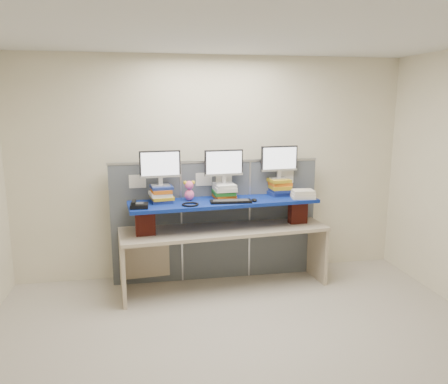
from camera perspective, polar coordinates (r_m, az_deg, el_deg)
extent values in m
cube|color=beige|center=(3.67, 3.35, -1.36)|extent=(5.00, 4.00, 2.80)
cube|color=beige|center=(4.21, 3.11, -20.22)|extent=(5.00, 4.00, 0.01)
cube|color=silver|center=(3.62, 3.63, 20.70)|extent=(5.00, 4.00, 0.01)
cube|color=#4A5057|center=(5.46, -10.13, -4.24)|extent=(0.85, 0.05, 1.50)
cube|color=#4A5057|center=(5.52, -1.09, -3.86)|extent=(0.85, 0.05, 1.50)
cube|color=#4A5057|center=(5.72, 7.52, -3.41)|extent=(0.85, 0.05, 1.50)
cube|color=#AFB0B6|center=(5.37, -1.12, 4.03)|extent=(2.60, 0.06, 0.03)
cube|color=white|center=(5.31, -11.24, 1.37)|extent=(0.20, 0.00, 0.16)
cube|color=white|center=(5.35, -2.65, 1.67)|extent=(0.20, 0.00, 0.16)
cube|color=white|center=(5.39, -0.01, 1.75)|extent=(0.20, 0.00, 0.16)
cube|color=white|center=(5.59, 8.09, 1.98)|extent=(0.20, 0.00, 0.16)
cube|color=#BEAB91|center=(5.27, 0.00, -4.87)|extent=(2.52, 0.94, 0.04)
cube|color=#BEAB91|center=(5.22, -13.12, -9.71)|extent=(0.10, 0.67, 0.71)
cube|color=#BEAB91|center=(5.81, 11.68, -7.40)|extent=(0.10, 0.67, 0.71)
cube|color=maroon|center=(5.01, -10.25, -3.92)|extent=(0.23, 0.14, 0.30)
cube|color=maroon|center=(5.50, 9.61, -2.52)|extent=(0.23, 0.14, 0.30)
cube|color=navy|center=(5.18, 0.00, -1.30)|extent=(2.28, 0.76, 0.04)
cube|color=navy|center=(5.15, -8.17, -1.06)|extent=(0.25, 0.32, 0.04)
cube|color=#B69018|center=(5.14, -8.12, -0.69)|extent=(0.28, 0.33, 0.03)
cube|color=silver|center=(5.14, -8.33, -0.25)|extent=(0.27, 0.32, 0.04)
cube|color=#D76114|center=(5.12, -8.21, 0.19)|extent=(0.25, 0.30, 0.04)
cube|color=navy|center=(5.13, -8.17, 0.65)|extent=(0.27, 0.31, 0.03)
cube|color=#D76114|center=(5.29, 0.04, -0.54)|extent=(0.26, 0.29, 0.05)
cube|color=#1A6221|center=(5.27, -0.05, -0.05)|extent=(0.26, 0.29, 0.05)
cube|color=silver|center=(5.27, 0.08, 0.46)|extent=(0.26, 0.31, 0.05)
cube|color=silver|center=(5.26, 0.06, 0.91)|extent=(0.26, 0.31, 0.03)
cube|color=navy|center=(5.52, 7.03, -0.13)|extent=(0.26, 0.30, 0.04)
cube|color=navy|center=(5.51, 7.24, 0.27)|extent=(0.25, 0.30, 0.04)
cube|color=#B69018|center=(5.51, 7.23, 0.70)|extent=(0.25, 0.30, 0.05)
cube|color=#D76114|center=(5.51, 7.22, 1.15)|extent=(0.27, 0.29, 0.04)
cube|color=#B69018|center=(5.49, 7.10, 1.54)|extent=(0.28, 0.32, 0.04)
cube|color=#B9B9BF|center=(5.11, -8.27, 0.88)|extent=(0.22, 0.15, 0.01)
cube|color=#B9B9BF|center=(5.10, -8.29, 1.43)|extent=(0.05, 0.04, 0.08)
cube|color=black|center=(5.07, -8.36, 3.63)|extent=(0.47, 0.08, 0.31)
cube|color=white|center=(5.05, -8.35, 3.60)|extent=(0.43, 0.04, 0.27)
cube|color=#B9B9BF|center=(5.26, -0.03, 1.17)|extent=(0.22, 0.15, 0.01)
cube|color=#B9B9BF|center=(5.25, -0.03, 1.70)|extent=(0.05, 0.04, 0.08)
cube|color=black|center=(5.22, -0.03, 3.84)|extent=(0.47, 0.08, 0.31)
cube|color=white|center=(5.20, 0.01, 3.81)|extent=(0.43, 0.04, 0.27)
cube|color=#B9B9BF|center=(5.49, 7.16, 1.81)|extent=(0.22, 0.15, 0.01)
cube|color=#B9B9BF|center=(5.48, 7.17, 2.32)|extent=(0.05, 0.04, 0.08)
cube|color=black|center=(5.45, 7.22, 4.37)|extent=(0.47, 0.08, 0.31)
cube|color=white|center=(5.43, 7.29, 4.34)|extent=(0.43, 0.04, 0.27)
cube|color=black|center=(5.06, 0.90, -1.24)|extent=(0.49, 0.19, 0.03)
cube|color=#323234|center=(5.05, 0.90, -1.07)|extent=(0.42, 0.13, 0.00)
ellipsoid|color=black|center=(5.12, 3.98, -1.05)|extent=(0.07, 0.12, 0.04)
cube|color=black|center=(4.89, -11.01, -1.78)|extent=(0.20, 0.18, 0.05)
cube|color=#323234|center=(4.88, -11.02, -1.46)|extent=(0.10, 0.10, 0.01)
cube|color=black|center=(4.88, -11.71, -1.33)|extent=(0.05, 0.18, 0.03)
torus|color=black|center=(4.94, -4.42, -1.62)|extent=(0.24, 0.24, 0.02)
ellipsoid|color=pink|center=(5.18, -4.55, -0.39)|extent=(0.11, 0.10, 0.13)
sphere|color=pink|center=(5.15, -4.57, 0.89)|extent=(0.10, 0.10, 0.10)
sphere|color=gold|center=(5.14, -5.09, 1.21)|extent=(0.05, 0.05, 0.05)
sphere|color=gold|center=(5.15, -4.05, 1.25)|extent=(0.05, 0.05, 0.05)
cube|color=beige|center=(5.39, 10.25, -0.60)|extent=(0.29, 0.25, 0.03)
cube|color=beige|center=(5.38, 10.26, -0.25)|extent=(0.28, 0.23, 0.03)
cube|color=beige|center=(5.37, 10.27, 0.09)|extent=(0.27, 0.22, 0.03)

